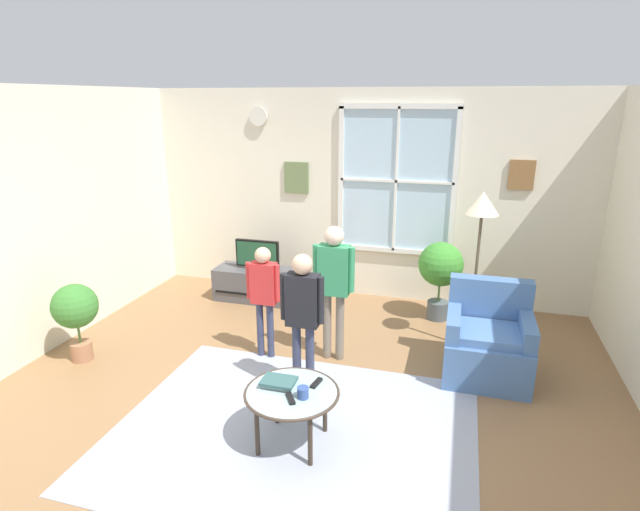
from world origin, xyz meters
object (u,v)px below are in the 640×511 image
object	(u,v)px
coffee_table	(292,395)
floor_lamp	(481,219)
book_stack	(279,382)
cup	(303,393)
person_red_shirt	(264,289)
armchair	(487,343)
remote_near_books	(291,398)
television	(257,254)
person_green_shirt	(334,278)
tv_stand	(259,284)
potted_plant_by_window	(441,268)
potted_plant_corner	(75,310)
person_black_shirt	(303,308)
remote_near_cup	(316,383)

from	to	relation	value
coffee_table	floor_lamp	distance (m)	2.53
book_stack	floor_lamp	bearing A→B (deg)	53.52
cup	person_red_shirt	bearing A→B (deg)	122.23
armchair	remote_near_books	xyz separation A→B (m)	(-1.40, -1.54, 0.13)
television	person_green_shirt	distance (m)	1.81
television	book_stack	size ratio (longest dim) A/B	2.24
tv_stand	person_green_shirt	world-z (taller)	person_green_shirt
coffee_table	book_stack	world-z (taller)	book_stack
tv_stand	potted_plant_by_window	bearing A→B (deg)	0.55
floor_lamp	coffee_table	bearing A→B (deg)	-123.39
coffee_table	remote_near_books	xyz separation A→B (m)	(0.03, -0.10, 0.04)
book_stack	cup	distance (m)	0.25
television	potted_plant_corner	size ratio (longest dim) A/B	0.72
person_black_shirt	floor_lamp	distance (m)	1.98
remote_near_books	floor_lamp	bearing A→B (deg)	58.46
person_red_shirt	potted_plant_corner	bearing A→B (deg)	-161.97
potted_plant_corner	person_red_shirt	bearing A→B (deg)	18.03
book_stack	cup	world-z (taller)	cup
potted_plant_corner	floor_lamp	size ratio (longest dim) A/B	0.48
tv_stand	coffee_table	distance (m)	2.92
television	floor_lamp	bearing A→B (deg)	-13.65
television	remote_near_books	size ratio (longest dim) A/B	4.06
coffee_table	potted_plant_corner	xyz separation A→B (m)	(-2.44, 0.65, 0.12)
potted_plant_by_window	floor_lamp	world-z (taller)	floor_lamp
television	potted_plant_corner	distance (m)	2.23
potted_plant_corner	person_green_shirt	bearing A→B (deg)	16.48
tv_stand	coffee_table	xyz separation A→B (m)	(1.34, -2.59, 0.20)
book_stack	person_black_shirt	world-z (taller)	person_black_shirt
coffee_table	potted_plant_corner	distance (m)	2.52
coffee_table	book_stack	size ratio (longest dim) A/B	2.79
person_black_shirt	floor_lamp	bearing A→B (deg)	41.53
floor_lamp	remote_near_books	bearing A→B (deg)	-121.54
remote_near_books	television	bearing A→B (deg)	116.86
television	remote_near_cup	bearing A→B (deg)	-58.74
book_stack	remote_near_books	distance (m)	0.21
person_green_shirt	potted_plant_corner	world-z (taller)	person_green_shirt
person_green_shirt	coffee_table	bearing A→B (deg)	-88.76
cup	person_black_shirt	xyz separation A→B (m)	(-0.24, 0.75, 0.32)
person_green_shirt	remote_near_cup	bearing A→B (deg)	-81.76
person_black_shirt	television	bearing A→B (deg)	122.46
cup	person_green_shirt	world-z (taller)	person_green_shirt
book_stack	armchair	bearing A→B (deg)	41.99
armchair	cup	world-z (taller)	armchair
person_green_shirt	armchair	bearing A→B (deg)	3.31
cup	coffee_table	bearing A→B (deg)	153.43
television	book_stack	bearing A→B (deg)	-64.39
remote_near_cup	person_black_shirt	xyz separation A→B (m)	(-0.28, 0.55, 0.35)
coffee_table	potted_plant_by_window	distance (m)	2.78
coffee_table	armchair	bearing A→B (deg)	45.31
coffee_table	person_green_shirt	xyz separation A→B (m)	(-0.03, 1.36, 0.44)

